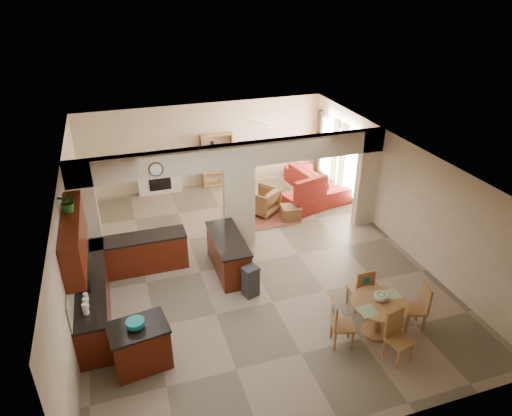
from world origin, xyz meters
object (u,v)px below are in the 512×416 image
object	(u,v)px
dining_table	(378,313)
kitchen_island	(140,346)
sofa	(316,181)
armchair	(262,201)

from	to	relation	value
dining_table	kitchen_island	bearing A→B (deg)	172.46
sofa	kitchen_island	bearing A→B (deg)	124.92
dining_table	armchair	xyz separation A→B (m)	(-0.50, 5.61, -0.12)
kitchen_island	sofa	world-z (taller)	kitchen_island
kitchen_island	dining_table	distance (m)	4.58
sofa	armchair	bearing A→B (deg)	103.08
dining_table	sofa	distance (m)	6.68
kitchen_island	dining_table	world-z (taller)	kitchen_island
kitchen_island	armchair	size ratio (longest dim) A/B	1.34
dining_table	sofa	size ratio (longest dim) A/B	0.43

